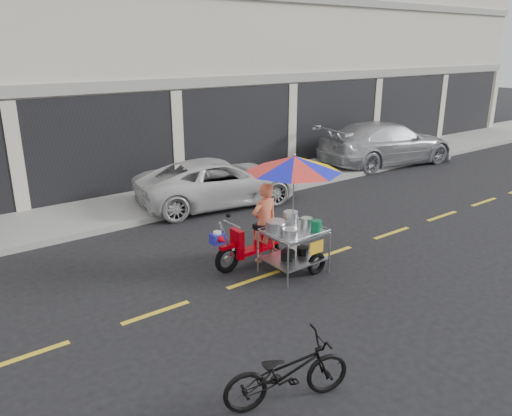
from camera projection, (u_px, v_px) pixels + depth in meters
ground at (330, 254)px, 10.43m from camera, size 90.00×90.00×0.00m
sidewalk at (196, 192)px, 14.58m from camera, size 45.00×3.00×0.15m
shophouse_block at (188, 43)px, 18.75m from camera, size 36.00×8.11×10.40m
centerline at (330, 254)px, 10.43m from camera, size 42.00×0.10×0.01m
white_pickup at (219, 182)px, 13.55m from camera, size 4.74×2.76×1.24m
silver_pickup at (386, 143)px, 18.07m from camera, size 5.57×2.93×1.54m
near_bicycle at (287, 372)px, 5.99m from camera, size 1.71×1.02×0.85m
food_vendor_rig at (282, 196)px, 9.37m from camera, size 2.30×1.81×2.31m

